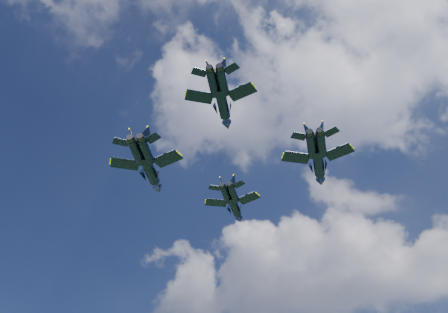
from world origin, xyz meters
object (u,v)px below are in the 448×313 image
jet_left (150,170)px  jet_right (319,164)px  jet_lead (235,207)px  jet_slot (223,104)px

jet_left → jet_right: bearing=-0.5°
jet_lead → jet_left: 19.21m
jet_lead → jet_slot: 31.00m
jet_right → jet_slot: bearing=-127.7°
jet_right → jet_left: bearing=-178.8°
jet_right → jet_slot: 21.68m
jet_left → jet_right: jet_left is taller
jet_left → jet_slot: bearing=-45.9°
jet_lead → jet_left: bearing=-131.1°
jet_left → jet_slot: jet_left is taller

